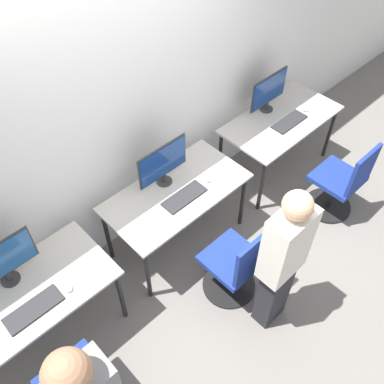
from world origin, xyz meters
name	(u,v)px	position (x,y,z in m)	size (l,w,h in m)	color
ground_plane	(202,259)	(0.00, 0.00, 0.00)	(20.00, 20.00, 0.00)	slate
wall_back	(135,103)	(0.00, 0.80, 1.40)	(12.00, 0.05, 2.80)	silver
desk_left	(26,301)	(-1.48, 0.34, 0.64)	(1.29, 0.67, 0.71)	#BCB7AD
monitor_left	(1,263)	(-1.48, 0.53, 0.94)	(0.52, 0.14, 0.41)	#2D2D2D
keyboard_left	(34,309)	(-1.48, 0.19, 0.72)	(0.41, 0.16, 0.02)	#262628
mouse_left	(68,288)	(-1.21, 0.17, 0.73)	(0.06, 0.09, 0.03)	silver
desk_center	(176,196)	(0.00, 0.34, 0.64)	(1.29, 0.67, 0.71)	#BCB7AD
monitor_center	(163,163)	(0.00, 0.50, 0.94)	(0.52, 0.14, 0.41)	#2D2D2D
keyboard_center	(184,197)	(0.00, 0.23, 0.72)	(0.41, 0.16, 0.02)	#262628
mouse_center	(206,179)	(0.28, 0.25, 0.73)	(0.06, 0.09, 0.03)	silver
office_chair_center	(236,267)	(-0.02, -0.43, 0.37)	(0.48, 0.48, 0.90)	black
person_center	(282,260)	(0.03, -0.79, 0.85)	(0.36, 0.20, 1.56)	#232328
desk_right	(281,124)	(1.48, 0.34, 0.64)	(1.29, 0.67, 0.71)	#BCB7AD
monitor_right	(269,91)	(1.48, 0.55, 0.94)	(0.52, 0.14, 0.41)	#2D2D2D
keyboard_right	(289,122)	(1.48, 0.24, 0.72)	(0.41, 0.16, 0.02)	#262628
mouse_right	(305,109)	(1.76, 0.26, 0.73)	(0.06, 0.09, 0.03)	silver
office_chair_right	(340,185)	(1.44, -0.50, 0.37)	(0.48, 0.48, 0.90)	black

